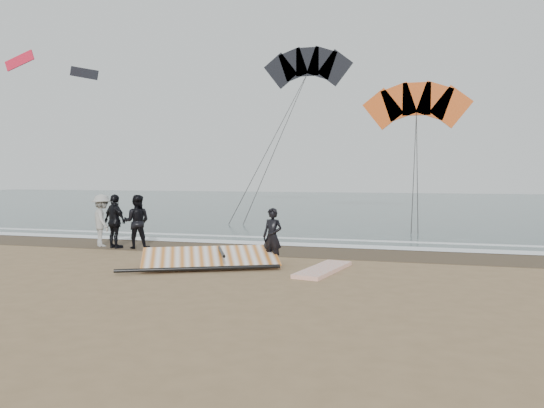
# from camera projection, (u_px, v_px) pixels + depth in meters

# --- Properties ---
(ground) EXTENTS (120.00, 120.00, 0.00)m
(ground) POSITION_uv_depth(u_px,v_px,m) (228.00, 275.00, 13.03)
(ground) COLOR #8C704C
(ground) RESTS_ON ground
(sea) EXTENTS (120.00, 54.00, 0.02)m
(sea) POSITION_uv_depth(u_px,v_px,m) (365.00, 204.00, 44.74)
(sea) COLOR #233838
(sea) RESTS_ON ground
(wet_sand) EXTENTS (120.00, 2.80, 0.01)m
(wet_sand) POSITION_uv_depth(u_px,v_px,m) (276.00, 250.00, 17.35)
(wet_sand) COLOR #4C3D2B
(wet_sand) RESTS_ON ground
(foam_near) EXTENTS (120.00, 0.90, 0.01)m
(foam_near) POSITION_uv_depth(u_px,v_px,m) (286.00, 244.00, 18.70)
(foam_near) COLOR white
(foam_near) RESTS_ON sea
(foam_far) EXTENTS (120.00, 0.45, 0.01)m
(foam_far) POSITION_uv_depth(u_px,v_px,m) (297.00, 238.00, 20.33)
(foam_far) COLOR white
(foam_far) RESTS_ON sea
(man_main) EXTENTS (0.64, 0.50, 1.57)m
(man_main) POSITION_uv_depth(u_px,v_px,m) (272.00, 237.00, 14.44)
(man_main) COLOR black
(man_main) RESTS_ON ground
(board_white) EXTENTS (1.16, 2.58, 0.10)m
(board_white) POSITION_uv_depth(u_px,v_px,m) (323.00, 269.00, 13.54)
(board_white) COLOR white
(board_white) RESTS_ON ground
(board_cream) EXTENTS (1.07, 2.72, 0.11)m
(board_cream) POSITION_uv_depth(u_px,v_px,m) (261.00, 256.00, 15.79)
(board_cream) COLOR silver
(board_cream) RESTS_ON ground
(trio_cluster) EXTENTS (2.57, 1.36, 1.82)m
(trio_cluster) POSITION_uv_depth(u_px,v_px,m) (116.00, 221.00, 17.90)
(trio_cluster) COLOR black
(trio_cluster) RESTS_ON ground
(sail_rig) EXTENTS (3.83, 3.12, 0.49)m
(sail_rig) POSITION_uv_depth(u_px,v_px,m) (211.00, 259.00, 14.24)
(sail_rig) COLOR black
(sail_rig) RESTS_ON ground
(kite_red) EXTENTS (7.26, 5.96, 13.24)m
(kite_red) POSITION_uv_depth(u_px,v_px,m) (416.00, 108.00, 32.37)
(kite_red) COLOR #E1561A
(kite_red) RESTS_ON ground
(kite_dark) EXTENTS (7.09, 6.64, 16.24)m
(kite_dark) POSITION_uv_depth(u_px,v_px,m) (307.00, 70.00, 37.46)
(kite_dark) COLOR black
(kite_dark) RESTS_ON ground
(distant_kites) EXTENTS (22.10, 4.12, 4.85)m
(distant_kites) POSITION_uv_depth(u_px,v_px,m) (2.00, 59.00, 50.34)
(distant_kites) COLOR red
(distant_kites) RESTS_ON ground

